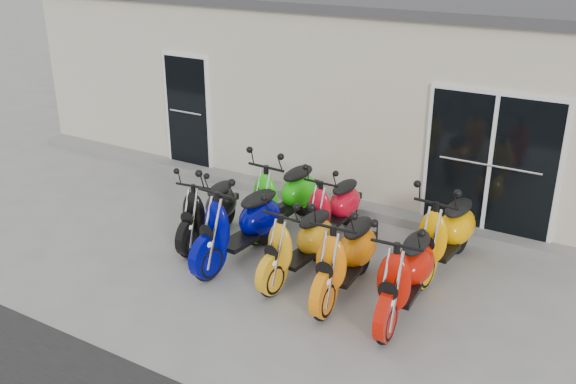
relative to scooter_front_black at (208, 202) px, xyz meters
name	(u,v)px	position (x,y,z in m)	size (l,w,h in m)	color
ground	(267,251)	(0.97, 0.13, -0.65)	(80.00, 80.00, 0.00)	gray
building	(404,80)	(0.97, 5.33, 0.95)	(14.00, 6.00, 3.20)	beige
front_step	(330,201)	(0.97, 2.15, -0.57)	(14.00, 0.40, 0.15)	gray
door_left	(188,108)	(-2.23, 2.30, 0.61)	(1.07, 0.08, 2.22)	black
door_right	(491,160)	(3.57, 2.30, 0.61)	(2.02, 0.08, 2.22)	black
scooter_front_black	(208,202)	(0.00, 0.00, 0.00)	(0.64, 1.75, 1.29)	black
scooter_front_blue	(240,213)	(0.79, -0.29, 0.10)	(0.73, 2.02, 1.49)	#000378
scooter_front_orange_a	(299,234)	(1.75, -0.27, 0.01)	(0.65, 1.79, 1.32)	gold
scooter_front_orange_b	(346,246)	(2.49, -0.35, 0.06)	(0.70, 1.93, 1.42)	orange
scooter_front_red	(406,263)	(3.32, -0.40, 0.07)	(0.71, 1.95, 1.44)	red
scooter_back_green	(283,186)	(0.76, 0.94, 0.09)	(0.72, 1.99, 1.47)	#21CD0F
scooter_back_red	(333,199)	(1.59, 1.05, 0.00)	(0.64, 1.76, 1.30)	red
scooter_back_yellow	(447,223)	(3.38, 0.96, 0.07)	(0.71, 1.95, 1.44)	#FFA600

